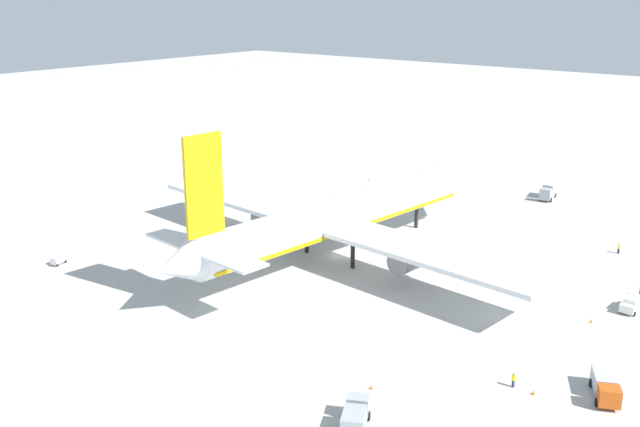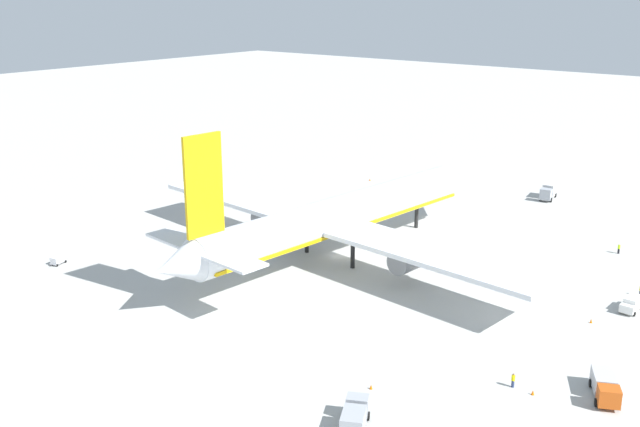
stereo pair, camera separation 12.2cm
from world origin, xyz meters
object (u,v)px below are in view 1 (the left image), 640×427
Objects in this scene: service_truck_1 at (606,386)px; service_truck_3 at (355,416)px; traffic_cone_2 at (533,392)px; traffic_cone_3 at (591,321)px; service_truck_4 at (548,191)px; service_van at (632,303)px; ground_worker_1 at (619,248)px; traffic_cone_1 at (370,180)px; ground_worker_0 at (513,380)px; traffic_cone_0 at (371,387)px; baggage_cart_0 at (58,260)px; airliner at (336,218)px.

service_truck_3 is (-21.31, 17.55, 0.06)m from service_truck_1.
traffic_cone_2 is 1.00× the size of traffic_cone_3.
service_truck_4 reaches higher than traffic_cone_3.
service_truck_1 is 19.03m from traffic_cone_3.
service_van is 8.49× the size of traffic_cone_3.
ground_worker_1 reaches higher than traffic_cone_1.
traffic_cone_2 is 21.77m from traffic_cone_3.
service_van is 29.04m from traffic_cone_2.
service_truck_3 is at bearing 165.32° from traffic_cone_3.
service_van is 29.14m from ground_worker_0.
service_truck_3 is at bearing 176.05° from ground_worker_1.
service_van reaches higher than traffic_cone_2.
service_truck_1 is 3.86× the size of ground_worker_1.
service_truck_3 is 1.24× the size of service_van.
traffic_cone_0 is at bearing 157.49° from service_van.
service_van reaches higher than traffic_cone_3.
traffic_cone_0 is 34.25m from traffic_cone_3.
service_truck_1 reaches higher than traffic_cone_0.
service_van is at bearing -15.92° from service_truck_3.
ground_worker_0 is 3.05× the size of traffic_cone_1.
traffic_cone_0 is at bearing 172.81° from ground_worker_1.
ground_worker_1 is (67.99, -4.70, -0.53)m from service_truck_3.
service_van is at bearing -63.35° from baggage_cart_0.
airliner is at bearing -47.62° from baggage_cart_0.
traffic_cone_1 is (81.92, 54.95, -1.12)m from service_truck_3.
service_truck_1 is 94.51m from traffic_cone_1.
traffic_cone_0 is at bearing -145.18° from traffic_cone_1.
traffic_cone_3 is (-53.95, -27.43, -1.41)m from service_truck_4.
service_truck_3 is 10.54× the size of traffic_cone_2.
service_van is at bearing -22.51° from traffic_cone_0.
service_truck_1 is 79.49m from service_truck_4.
service_truck_4 is 12.44× the size of traffic_cone_1.
service_truck_1 is 24.93m from traffic_cone_0.
ground_worker_1 reaches higher than traffic_cone_0.
airliner reaches higher than traffic_cone_2.
service_truck_1 is at bearing -164.61° from ground_worker_1.
service_truck_1 is 2.09× the size of baggage_cart_0.
service_truck_4 is 12.44× the size of traffic_cone_0.
traffic_cone_0 is (-38.87, 16.11, -0.76)m from service_van.
airliner is at bearing 63.15° from ground_worker_0.
service_van is at bearing -117.78° from traffic_cone_1.
service_truck_3 is 10.54× the size of traffic_cone_1.
traffic_cone_1 is (74.42, -8.74, -0.42)m from baggage_cart_0.
baggage_cart_0 is 60.72m from traffic_cone_0.
service_truck_1 is at bearing -169.89° from service_van.
ground_worker_1 is at bearing -48.51° from baggage_cart_0.
airliner is 138.62× the size of traffic_cone_2.
airliner reaches higher than service_van.
traffic_cone_3 is (21.60, -1.19, -0.58)m from ground_worker_0.
ground_worker_1 reaches higher than baggage_cart_0.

